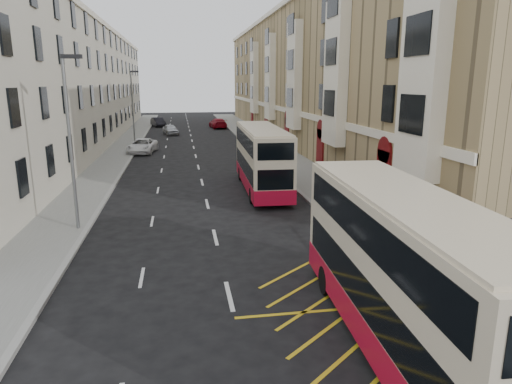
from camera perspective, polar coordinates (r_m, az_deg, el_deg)
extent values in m
plane|color=black|center=(12.21, -1.19, -21.14)|extent=(200.00, 200.00, 0.00)
cube|color=slate|center=(41.60, 3.76, 4.04)|extent=(4.00, 120.00, 0.15)
cube|color=slate|center=(40.98, -17.89, 3.27)|extent=(3.00, 120.00, 0.15)
cube|color=gray|center=(41.19, 1.05, 3.97)|extent=(0.25, 120.00, 0.15)
cube|color=gray|center=(40.78, -15.80, 3.36)|extent=(0.25, 120.00, 0.15)
cube|color=tan|center=(57.82, 7.25, 14.03)|extent=(10.00, 79.00, 15.00)
cube|color=white|center=(56.67, 2.18, 10.59)|extent=(0.18, 79.00, 0.50)
cube|color=white|center=(57.15, 2.21, 21.67)|extent=(0.40, 79.00, 0.50)
cube|color=white|center=(22.81, 20.21, 14.16)|extent=(0.80, 3.20, 10.00)
cube|color=white|center=(33.80, 9.96, 14.32)|extent=(0.80, 3.20, 10.00)
cube|color=white|center=(45.31, 4.82, 14.23)|extent=(0.80, 3.20, 10.00)
cube|color=white|center=(57.02, 1.78, 14.13)|extent=(0.80, 3.20, 10.00)
cube|color=white|center=(68.83, -0.22, 14.04)|extent=(0.80, 3.20, 10.00)
cube|color=#5F0A0C|center=(27.01, 15.64, 1.87)|extent=(0.20, 1.60, 3.00)
cube|color=#5F0A0C|center=(38.05, 8.05, 5.52)|extent=(0.20, 1.60, 3.00)
cube|color=#5F0A0C|center=(49.54, 3.89, 7.47)|extent=(0.20, 1.60, 3.00)
cube|color=#5F0A0C|center=(61.23, 1.29, 8.66)|extent=(0.20, 1.60, 3.00)
cube|color=#5F0A0C|center=(73.02, -0.49, 9.46)|extent=(0.20, 1.60, 3.00)
cube|color=beige|center=(56.74, -22.28, 12.15)|extent=(9.00, 79.00, 13.00)
cube|color=white|center=(56.27, -18.15, 19.12)|extent=(0.30, 79.00, 0.50)
cube|color=black|center=(15.84, 26.15, -8.21)|extent=(0.08, 0.08, 2.60)
cylinder|color=#BA3117|center=(15.91, 20.67, -10.69)|extent=(0.06, 0.06, 1.00)
cylinder|color=#BA3117|center=(18.56, 15.69, -6.80)|extent=(0.06, 0.06, 1.00)
cylinder|color=#BA3117|center=(21.38, 12.04, -3.87)|extent=(0.06, 0.06, 1.00)
cube|color=#BA3117|center=(18.40, 15.78, -5.39)|extent=(0.05, 6.50, 0.06)
cube|color=#BA3117|center=(18.54, 15.70, -6.65)|extent=(0.05, 6.50, 0.06)
cylinder|color=slate|center=(22.67, -22.19, 5.48)|extent=(0.16, 0.16, 8.00)
cube|color=black|center=(22.43, -22.08, 15.44)|extent=(0.90, 0.18, 0.18)
cylinder|color=slate|center=(52.25, -15.16, 10.05)|extent=(0.16, 0.16, 8.00)
cube|color=black|center=(52.15, -14.98, 14.35)|extent=(0.90, 0.18, 0.18)
cube|color=beige|center=(12.50, 18.03, -9.29)|extent=(2.91, 10.68, 3.80)
cube|color=#AD0B25|center=(13.13, 17.54, -15.21)|extent=(2.95, 10.71, 0.87)
cube|color=black|center=(12.68, 17.87, -11.19)|extent=(2.91, 9.84, 1.06)
cube|color=black|center=(12.11, 18.43, -4.14)|extent=(2.91, 9.84, 0.96)
cube|color=beige|center=(11.91, 18.70, -0.65)|extent=(2.80, 10.25, 0.12)
cube|color=black|center=(17.26, 10.73, -3.94)|extent=(2.04, 0.18, 1.25)
cube|color=black|center=(16.78, 11.03, 2.49)|extent=(1.68, 0.16, 0.43)
cylinder|color=black|center=(15.75, 8.72, -10.84)|extent=(0.32, 0.97, 0.96)
cylinder|color=black|center=(16.43, 16.17, -10.18)|extent=(0.32, 0.97, 0.96)
cube|color=beige|center=(29.71, 0.73, 4.34)|extent=(2.67, 10.39, 3.70)
cube|color=#AD0B25|center=(29.97, 0.72, 1.64)|extent=(2.70, 10.41, 0.84)
cube|color=black|center=(29.78, 0.73, 3.50)|extent=(2.68, 9.56, 1.03)
cube|color=black|center=(29.54, 0.74, 6.54)|extent=(2.68, 9.56, 0.94)
cube|color=beige|center=(29.46, 0.74, 7.97)|extent=(2.56, 9.97, 0.11)
cube|color=black|center=(34.80, -0.51, 5.04)|extent=(1.99, 0.14, 1.22)
cube|color=black|center=(34.57, -0.51, 8.20)|extent=(1.64, 0.13, 0.42)
cube|color=black|center=(24.79, 2.46, 1.54)|extent=(1.99, 0.14, 1.13)
cylinder|color=black|center=(33.11, -1.93, 2.29)|extent=(0.29, 0.95, 0.94)
cylinder|color=black|center=(33.38, 1.70, 2.38)|extent=(0.29, 0.95, 0.94)
cylinder|color=black|center=(26.70, -0.50, -0.47)|extent=(0.29, 0.95, 0.94)
cylinder|color=black|center=(27.04, 3.96, -0.32)|extent=(0.29, 0.95, 0.94)
imported|color=black|center=(15.70, 21.39, -9.69)|extent=(1.05, 0.56, 1.70)
imported|color=white|center=(47.34, -14.03, 5.61)|extent=(3.09, 5.42, 1.43)
imported|color=#B0B2B7|center=(63.24, -10.64, 7.68)|extent=(2.51, 4.35, 1.39)
imported|color=black|center=(75.49, -12.16, 8.55)|extent=(2.67, 4.59, 1.43)
imported|color=maroon|center=(71.39, -4.78, 8.56)|extent=(2.68, 5.41, 1.51)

